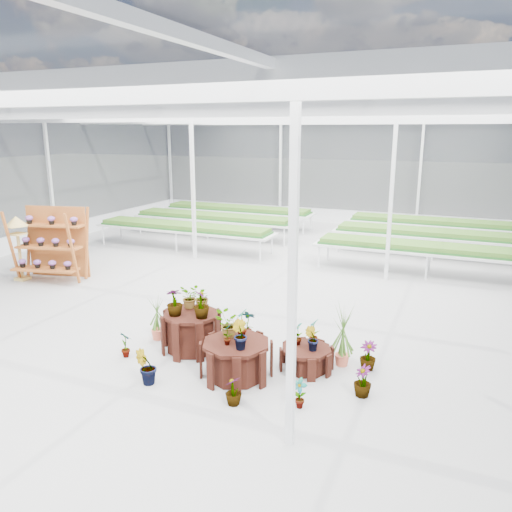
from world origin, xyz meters
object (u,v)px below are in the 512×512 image
at_px(plinth_tall, 192,332).
at_px(plinth_low, 307,359).
at_px(bird_table, 19,248).
at_px(shelf_rack, 50,245).
at_px(plinth_mid, 236,359).

relative_size(plinth_tall, plinth_low, 1.22).
bearing_deg(plinth_tall, bird_table, 162.19).
height_order(plinth_low, shelf_rack, shelf_rack).
bearing_deg(plinth_low, bird_table, 167.09).
distance_m(plinth_tall, plinth_mid, 1.34).
bearing_deg(shelf_rack, bird_table, -170.01).
height_order(plinth_tall, shelf_rack, shelf_rack).
height_order(plinth_mid, shelf_rack, shelf_rack).
bearing_deg(bird_table, plinth_low, -35.20).
xyz_separation_m(plinth_mid, plinth_low, (1.00, 0.70, -0.11)).
relative_size(plinth_tall, bird_table, 0.61).
distance_m(plinth_mid, bird_table, 8.25).
xyz_separation_m(plinth_mid, bird_table, (-7.77, 2.71, 0.58)).
relative_size(plinth_mid, shelf_rack, 0.59).
relative_size(shelf_rack, bird_table, 1.11).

